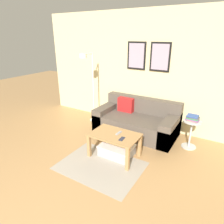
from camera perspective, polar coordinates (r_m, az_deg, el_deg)
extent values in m
cube|color=beige|center=(4.54, 10.58, 11.21)|extent=(5.60, 0.06, 2.55)
cube|color=black|center=(4.57, 7.02, 15.68)|extent=(0.43, 0.02, 0.59)
cube|color=#A393A8|center=(4.56, 6.96, 15.67)|extent=(0.36, 0.01, 0.52)
cube|color=black|center=(4.38, 13.60, 15.03)|extent=(0.43, 0.02, 0.59)
cube|color=#A393A8|center=(4.37, 13.56, 15.02)|extent=(0.36, 0.01, 0.52)
cube|color=#A39989|center=(3.44, -3.29, -15.04)|extent=(1.34, 1.00, 0.01)
cube|color=brown|center=(4.42, 6.80, -3.63)|extent=(1.74, 0.89, 0.38)
cube|color=brown|center=(4.58, 8.81, 2.05)|extent=(1.74, 0.20, 0.34)
cube|color=brown|center=(4.72, -1.44, -1.01)|extent=(0.24, 0.89, 0.50)
cube|color=brown|center=(4.17, 16.24, -5.02)|extent=(0.24, 0.89, 0.50)
cube|color=red|center=(4.57, 3.95, 2.09)|extent=(0.36, 0.14, 0.32)
cube|color=#AD7F4C|center=(3.46, 0.76, -6.56)|extent=(0.84, 0.55, 0.02)
cube|color=#AD7F4C|center=(3.59, -6.54, -9.62)|extent=(0.06, 0.06, 0.41)
cube|color=#AD7F4C|center=(3.24, 4.47, -13.24)|extent=(0.06, 0.06, 0.41)
cube|color=#AD7F4C|center=(3.92, -2.28, -6.62)|extent=(0.06, 0.06, 0.41)
cube|color=#AD7F4C|center=(3.61, 7.98, -9.49)|extent=(0.06, 0.06, 0.41)
cube|color=#9EA3A8|center=(3.66, 1.36, -10.97)|extent=(0.56, 0.42, 0.17)
cube|color=silver|center=(3.61, 1.37, -9.66)|extent=(0.58, 0.44, 0.02)
cylinder|color=white|center=(5.12, -5.02, -2.18)|extent=(0.23, 0.23, 0.02)
cylinder|color=white|center=(4.85, -5.33, 6.78)|extent=(0.03, 0.03, 1.63)
cylinder|color=white|center=(4.59, -6.95, 16.21)|extent=(0.02, 0.33, 0.02)
cylinder|color=white|center=(4.46, -8.27, 15.62)|extent=(0.16, 0.16, 0.09)
cylinder|color=silver|center=(4.21, 21.00, -9.15)|extent=(0.28, 0.28, 0.01)
cylinder|color=silver|center=(4.09, 21.48, -5.94)|extent=(0.04, 0.04, 0.51)
cylinder|color=silver|center=(3.98, 21.99, -2.52)|extent=(0.32, 0.32, 0.02)
cube|color=#D18438|center=(4.00, 22.02, -2.12)|extent=(0.17, 0.16, 0.02)
cube|color=#8C4C93|center=(3.98, 22.01, -2.00)|extent=(0.24, 0.14, 0.02)
cube|color=#387F4C|center=(3.99, 22.11, -1.61)|extent=(0.22, 0.18, 0.02)
cube|color=#4C4C51|center=(3.96, 22.04, -1.38)|extent=(0.23, 0.15, 0.02)
cube|color=#335199|center=(3.96, 22.08, -1.04)|extent=(0.20, 0.16, 0.03)
cube|color=#99999E|center=(3.49, 1.97, -6.01)|extent=(0.05, 0.15, 0.02)
cube|color=#1E2338|center=(3.32, 2.83, -7.66)|extent=(0.08, 0.14, 0.01)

